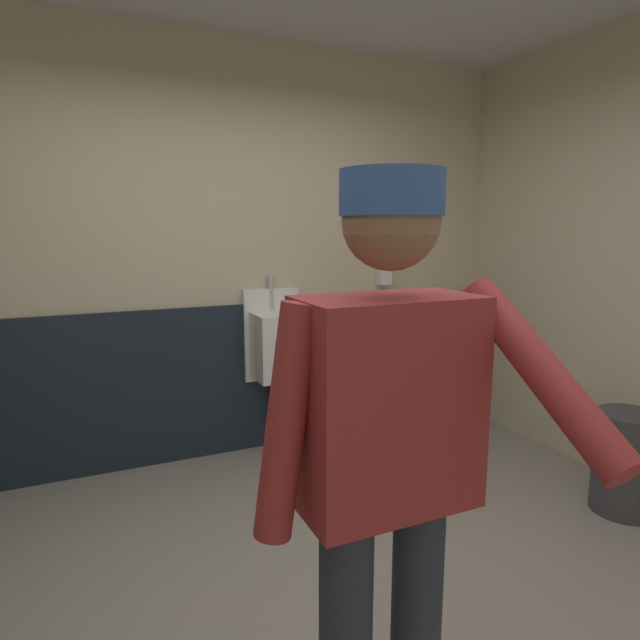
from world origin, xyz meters
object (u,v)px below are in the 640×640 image
(person, at_px, (388,451))
(trash_bin, at_px, (626,462))
(soap_dispenser, at_px, (384,273))
(urinal_solo, at_px, (278,344))

(person, distance_m, trash_bin, 2.28)
(person, bearing_deg, soap_dispenser, 59.06)
(soap_dispenser, bearing_deg, person, -120.94)
(urinal_solo, height_order, trash_bin, urinal_solo)
(urinal_solo, relative_size, trash_bin, 2.17)
(person, bearing_deg, urinal_solo, 76.78)
(trash_bin, bearing_deg, person, -159.60)
(trash_bin, xyz_separation_m, soap_dispenser, (-0.56, 1.68, 0.94))
(urinal_solo, relative_size, person, 0.73)
(urinal_solo, distance_m, person, 2.39)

